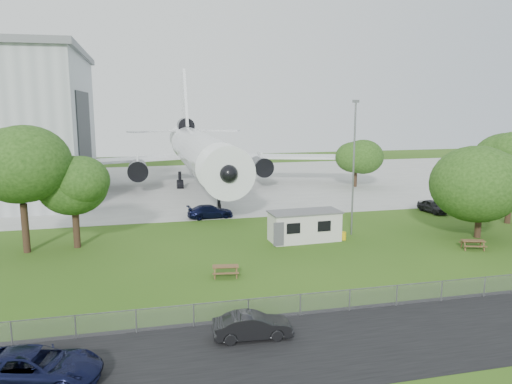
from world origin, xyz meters
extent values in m
plane|color=#40651D|center=(0.00, 0.00, 0.00)|extent=(160.00, 160.00, 0.00)
cube|color=black|center=(0.00, -13.00, 0.01)|extent=(120.00, 8.00, 0.02)
cube|color=#B7B7B2|center=(0.00, 38.00, 0.01)|extent=(120.00, 46.00, 0.03)
cube|color=#2D3033|center=(-16.93, 33.00, 6.75)|extent=(0.16, 16.00, 12.96)
cylinder|color=white|center=(-2.00, 34.00, 5.10)|extent=(5.40, 34.00, 5.40)
cone|color=white|center=(-2.00, 15.00, 5.10)|extent=(5.40, 5.50, 5.40)
cone|color=white|center=(-2.00, 55.00, 5.90)|extent=(4.86, 9.00, 4.86)
cube|color=white|center=(-14.50, 37.20, 3.90)|extent=(21.36, 10.77, 0.36)
cube|color=white|center=(10.50, 37.20, 3.90)|extent=(21.36, 10.77, 0.36)
cube|color=white|center=(-2.00, 55.00, 11.60)|extent=(0.46, 9.96, 12.17)
cylinder|color=#515459|center=(-10.50, 33.50, 3.00)|extent=(2.50, 4.20, 2.50)
cylinder|color=#515459|center=(6.50, 33.50, 3.00)|extent=(2.50, 4.20, 2.50)
cylinder|color=#515459|center=(-2.00, 54.00, 7.90)|extent=(2.60, 4.50, 2.60)
cylinder|color=black|center=(-2.00, 18.50, 1.20)|extent=(0.36, 0.36, 2.40)
cylinder|color=black|center=(-4.80, 35.00, 1.20)|extent=(0.44, 0.44, 2.40)
cylinder|color=black|center=(0.80, 35.00, 1.20)|extent=(0.44, 0.44, 2.40)
cube|color=beige|center=(3.37, 5.33, 1.25)|extent=(6.11, 2.78, 2.50)
cube|color=#59595B|center=(3.37, 5.33, 2.56)|extent=(6.32, 2.99, 0.12)
cylinder|color=gold|center=(6.77, 4.73, 0.35)|extent=(0.50, 0.50, 0.70)
cube|color=gray|center=(0.00, -9.50, 0.00)|extent=(58.00, 0.04, 1.30)
cylinder|color=slate|center=(8.20, 6.20, 6.00)|extent=(0.16, 0.16, 12.00)
cylinder|color=#382619|center=(-19.49, 7.25, 1.99)|extent=(0.56, 0.56, 3.98)
sphere|color=#416C23|center=(-19.49, 7.25, 6.86)|extent=(7.45, 7.45, 7.45)
cylinder|color=#382619|center=(-15.71, 7.79, 1.61)|extent=(0.56, 0.56, 3.21)
sphere|color=#416C23|center=(-15.71, 7.79, 5.53)|extent=(5.80, 5.80, 5.80)
cylinder|color=#382619|center=(18.76, 2.65, 1.52)|extent=(0.56, 0.56, 3.05)
sphere|color=#416C23|center=(18.76, 2.65, 5.25)|extent=(8.04, 8.04, 8.04)
cylinder|color=#382619|center=(25.23, 6.60, 1.92)|extent=(0.56, 0.56, 3.85)
cylinder|color=#382619|center=(19.67, 30.45, 1.22)|extent=(0.56, 0.56, 2.45)
sphere|color=#416C23|center=(19.67, 30.45, 4.22)|extent=(6.00, 6.00, 6.00)
imported|color=black|center=(-5.25, -11.53, 0.66)|extent=(4.09, 1.61, 1.33)
imported|color=black|center=(-15.24, -13.54, 0.79)|extent=(6.11, 3.79, 1.58)
imported|color=black|center=(20.76, 12.71, 0.67)|extent=(1.97, 4.10, 1.35)
imported|color=black|center=(-3.37, 15.79, 0.69)|extent=(4.87, 2.27, 1.38)
camera|label=1|loc=(-10.66, -34.68, 11.87)|focal=35.00mm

